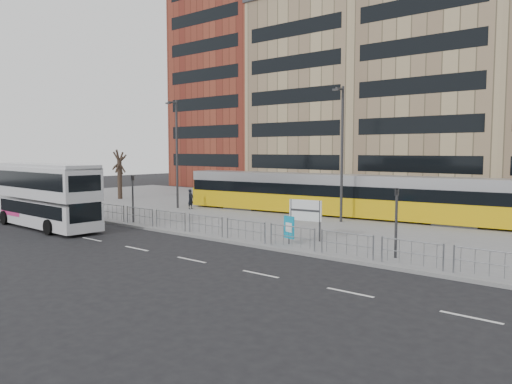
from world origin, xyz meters
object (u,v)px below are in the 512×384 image
Objects in this scene: station_sign at (305,212)px; lamp_post_west at (176,150)px; tram at (338,195)px; pedestrian at (191,199)px; traffic_light_east at (396,213)px; double_decker_bus at (44,193)px; bare_tree at (119,149)px; ad_panel at (289,228)px; lamp_post_east at (342,149)px; traffic_light_west at (133,192)px.

station_sign is 0.24× the size of lamp_post_west.
station_sign is at bearing -18.24° from lamp_post_west.
tram is 10.25m from station_sign.
traffic_light_east reaches higher than pedestrian.
double_decker_bus reaches higher than traffic_light_east.
lamp_post_west reaches higher than bare_tree.
pedestrian is (0.63, 11.92, -1.24)m from double_decker_bus.
lamp_post_west is at bearing 152.14° from traffic_light_east.
pedestrian reaches higher than ad_panel.
double_decker_bus is 19.88m from tram.
ad_panel is 0.16× the size of lamp_post_east.
station_sign is at bearing 157.51° from traffic_light_east.
lamp_post_east reaches higher than bare_tree.
traffic_light_east is at bearing -55.62° from tram.
tram is at bearing 123.57° from lamp_post_east.
traffic_light_east is (17.96, 0.78, 0.00)m from traffic_light_west.
traffic_light_west is at bearing 171.10° from traffic_light_east.
double_decker_bus is 12.00m from pedestrian.
bare_tree is at bearing 134.08° from traffic_light_west.
traffic_light_east is 0.35× the size of lamp_post_west.
bare_tree is (-10.94, 13.26, 2.85)m from double_decker_bus.
station_sign is 0.24× the size of lamp_post_east.
ad_panel is 0.21× the size of bare_tree.
station_sign is 8.06m from lamp_post_east.
bare_tree reaches higher than traffic_light_east.
lamp_post_west is (-21.91, 6.48, 2.79)m from traffic_light_east.
tram is at bearing 122.44° from ad_panel.
tram is 14.43m from traffic_light_west.
lamp_post_west reaches higher than ad_panel.
traffic_light_west is (-12.43, -0.39, 1.14)m from ad_panel.
double_decker_bus is 1.52× the size of bare_tree.
lamp_post_west is at bearing 91.10° from pedestrian.
station_sign is at bearing -75.57° from tram.
station_sign is 0.69× the size of traffic_light_east.
tram is at bearing 119.37° from traffic_light_east.
traffic_light_east is (5.53, 0.39, 1.14)m from ad_panel.
pedestrian is at bearing 151.00° from station_sign.
station_sign is 17.54m from lamp_post_west.
lamp_post_west is at bearing 153.39° from station_sign.
pedestrian is at bearing -167.26° from tram.
ad_panel is at bearing -97.52° from station_sign.
station_sign is (15.62, 6.27, -0.56)m from double_decker_bus.
double_decker_bus is at bearing -135.67° from lamp_post_east.
station_sign is 1.62m from ad_panel.
traffic_light_west reaches higher than tram.
double_decker_bus is at bearing -177.62° from traffic_light_east.
tram is at bearing 54.65° from double_decker_bus.
tram is 11.67m from ad_panel.
traffic_light_east is at bearing 18.17° from ad_panel.
bare_tree is (-22.92, -2.59, 3.38)m from tram.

